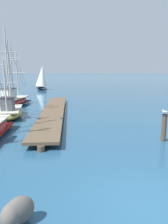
% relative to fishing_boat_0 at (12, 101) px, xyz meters
% --- Properties ---
extents(ground_plane, '(400.00, 400.00, 0.00)m').
position_rel_fishing_boat_0_xyz_m(ground_plane, '(9.26, -17.47, -0.61)').
color(ground_plane, navy).
extents(floating_dock, '(2.72, 17.26, 0.53)m').
position_rel_fishing_boat_0_xyz_m(floating_dock, '(5.00, -4.68, -0.24)').
color(floating_dock, brown).
rests_on(floating_dock, ground).
extents(fishing_boat_0, '(2.84, 7.16, 6.44)m').
position_rel_fishing_boat_0_xyz_m(fishing_boat_0, '(0.00, 0.00, 0.00)').
color(fishing_boat_0, '#AD2823').
rests_on(fishing_boat_0, ground).
extents(fishing_boat_2, '(2.81, 6.47, 7.00)m').
position_rel_fishing_boat_0_xyz_m(fishing_boat_2, '(1.54, -5.62, -0.03)').
color(fishing_boat_2, gold).
rests_on(fishing_boat_2, ground).
extents(mooring_piling, '(0.30, 0.30, 1.50)m').
position_rel_fishing_boat_0_xyz_m(mooring_piling, '(11.90, -11.66, 0.18)').
color(mooring_piling, '#4C3D2D').
rests_on(mooring_piling, ground).
extents(perched_seagull, '(0.38, 0.20, 0.27)m').
position_rel_fishing_boat_0_xyz_m(perched_seagull, '(11.90, -11.66, 1.04)').
color(perched_seagull, gold).
rests_on(perched_seagull, mooring_piling).
extents(shore_rock_near_right, '(0.94, 0.92, 0.74)m').
position_rel_fishing_boat_0_xyz_m(shore_rock_near_right, '(5.76, -18.19, -0.26)').
color(shore_rock_near_right, '#544F4A').
rests_on(shore_rock_near_right, ground).
extents(distant_sailboat, '(3.32, 4.00, 4.99)m').
position_rel_fishing_boat_0_xyz_m(distant_sailboat, '(-0.05, 18.52, 1.63)').
color(distant_sailboat, black).
rests_on(distant_sailboat, ground).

